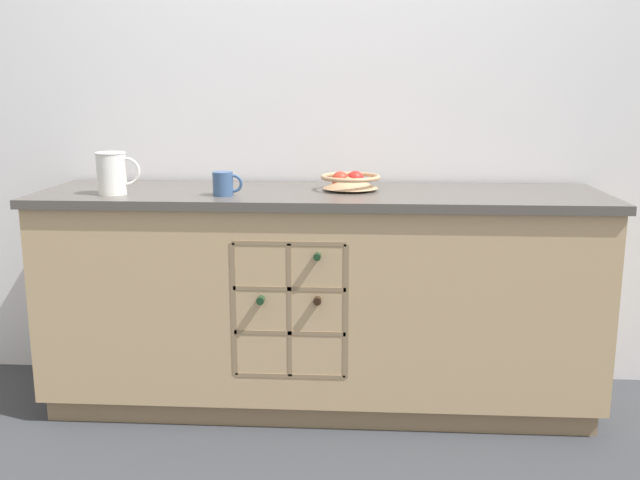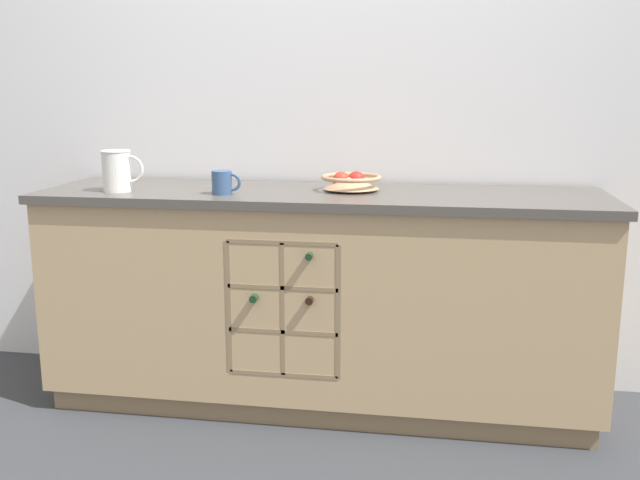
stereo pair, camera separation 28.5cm
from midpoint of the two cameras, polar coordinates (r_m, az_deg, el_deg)
The scene contains 6 objects.
ground_plane at distance 3.13m, azimuth -2.67°, elevation -12.81°, with size 14.00×14.00×0.00m, color #383A3F.
back_wall at distance 3.19m, azimuth -2.20°, elevation 11.29°, with size 4.64×0.06×2.55m, color white.
kitchen_island at distance 2.97m, azimuth -2.78°, elevation -4.70°, with size 2.28×0.61×0.91m.
fruit_bowl at distance 2.90m, azimuth -0.39°, elevation 4.78°, with size 0.24×0.24×0.08m.
white_pitcher at distance 2.94m, azimuth -18.98°, elevation 5.14°, with size 0.17×0.12×0.17m.
ceramic_mug at distance 2.80m, azimuth -10.61°, elevation 4.42°, with size 0.12×0.08×0.09m.
Camera 1 is at (0.18, -2.84, 1.32)m, focal length 40.00 mm.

